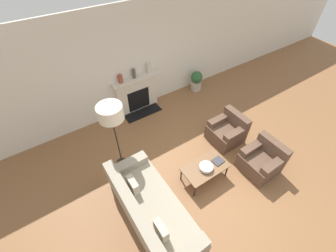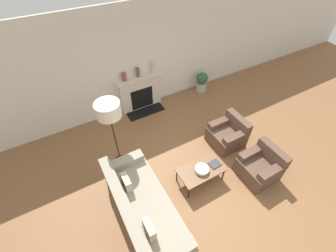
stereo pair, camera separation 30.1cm
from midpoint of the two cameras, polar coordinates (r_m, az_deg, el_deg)
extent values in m
plane|color=brown|center=(5.23, 8.81, -12.94)|extent=(18.00, 18.00, 0.00)
cube|color=silver|center=(6.22, -9.41, 16.07)|extent=(18.00, 0.06, 2.90)
cube|color=beige|center=(6.57, -9.24, 7.94)|extent=(1.21, 0.20, 1.00)
cube|color=black|center=(6.59, -8.77, 6.64)|extent=(0.67, 0.04, 0.65)
cube|color=black|center=(6.67, -7.68, 3.39)|extent=(1.09, 0.40, 0.02)
cube|color=beige|center=(6.25, -9.67, 11.67)|extent=(1.33, 0.28, 0.05)
cube|color=#9E937F|center=(4.58, -5.69, -20.70)|extent=(0.91, 2.22, 0.46)
cube|color=#9E937F|center=(4.17, -10.77, -20.66)|extent=(0.20, 2.22, 0.36)
cube|color=#9E937F|center=(4.80, -11.92, -9.70)|extent=(0.84, 0.22, 0.17)
cube|color=#C0B49C|center=(4.04, -4.11, -24.92)|extent=(0.12, 0.32, 0.28)
cube|color=#C0B49C|center=(4.46, -10.86, -14.50)|extent=(0.12, 0.32, 0.28)
cube|color=brown|center=(5.49, 20.72, -8.92)|extent=(0.75, 0.76, 0.40)
cube|color=brown|center=(5.40, 23.72, -4.99)|extent=(0.18, 0.76, 0.35)
cube|color=brown|center=(5.37, 19.20, -5.18)|extent=(0.67, 0.18, 0.15)
cube|color=brown|center=(5.21, 23.83, -9.11)|extent=(0.67, 0.18, 0.15)
cube|color=brown|center=(5.87, 12.93, -2.04)|extent=(0.75, 0.76, 0.40)
cube|color=brown|center=(5.79, 15.63, 1.70)|extent=(0.18, 0.76, 0.35)
cube|color=brown|center=(5.82, 11.44, 1.54)|extent=(0.67, 0.18, 0.15)
cube|color=brown|center=(5.56, 15.39, -1.89)|extent=(0.67, 0.18, 0.15)
cube|color=brown|center=(4.90, 7.64, -10.44)|extent=(0.98, 0.56, 0.03)
cylinder|color=black|center=(4.81, 4.97, -16.24)|extent=(0.03, 0.03, 0.37)
cylinder|color=black|center=(5.18, 13.02, -11.09)|extent=(0.03, 0.03, 0.37)
cylinder|color=black|center=(5.00, 1.58, -12.29)|extent=(0.03, 0.03, 0.37)
cylinder|color=black|center=(5.36, 9.55, -7.67)|extent=(0.03, 0.03, 0.37)
cylinder|color=silver|center=(4.86, 7.83, -10.64)|extent=(0.10, 0.10, 0.02)
cylinder|color=silver|center=(4.82, 7.88, -10.34)|extent=(0.29, 0.29, 0.07)
cube|color=#38383D|center=(5.01, 10.89, -8.75)|extent=(0.25, 0.22, 0.02)
cylinder|color=black|center=(5.52, -13.07, -9.17)|extent=(0.29, 0.29, 0.03)
cylinder|color=black|center=(4.95, -14.45, -4.07)|extent=(0.03, 0.03, 1.46)
cylinder|color=beige|center=(4.38, -16.39, 3.23)|extent=(0.50, 0.50, 0.30)
cylinder|color=brown|center=(6.08, -13.45, 11.54)|extent=(0.12, 0.12, 0.22)
cylinder|color=brown|center=(6.19, -10.08, 12.96)|extent=(0.10, 0.10, 0.26)
cylinder|color=beige|center=(6.33, -6.35, 14.43)|extent=(0.11, 0.11, 0.30)
cylinder|color=#B2A899|center=(7.51, 5.94, 10.25)|extent=(0.34, 0.34, 0.30)
sphere|color=#2D5B33|center=(7.34, 6.12, 12.25)|extent=(0.36, 0.36, 0.36)
camera|label=1|loc=(0.15, -91.55, -1.54)|focal=24.00mm
camera|label=2|loc=(0.15, 88.45, 1.54)|focal=24.00mm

